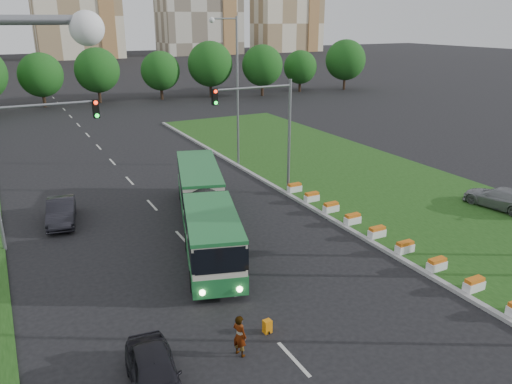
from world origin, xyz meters
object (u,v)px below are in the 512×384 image
traffic_mast_left (23,150)px  articulated_bus (201,208)px  car_left_near (154,374)px  shopping_trolley (267,326)px  traffic_mast_median (269,121)px  car_left_far (61,211)px  car_median (500,198)px  pedestrian (240,336)px

traffic_mast_left → articulated_bus: traffic_mast_left is taller
car_left_near → shopping_trolley: size_ratio=7.45×
traffic_mast_median → car_left_near: bearing=-129.9°
traffic_mast_left → car_left_near: 15.19m
traffic_mast_left → car_left_far: size_ratio=1.79×
car_left_far → shopping_trolley: car_left_far is taller
articulated_bus → car_median: size_ratio=3.37×
articulated_bus → pedestrian: size_ratio=9.46×
traffic_mast_median → shopping_trolley: 16.91m
car_median → pedestrian: pedestrian is taller
car_median → pedestrian: bearing=4.7°
car_median → car_left_far: bearing=-33.0°
articulated_bus → car_left_near: (-6.18, -11.37, -0.89)m
articulated_bus → car_left_far: (-6.94, 5.49, -0.85)m
pedestrian → traffic_mast_left: bearing=0.9°
car_left_far → pedestrian: pedestrian is taller
car_left_far → car_median: (25.53, -10.91, 0.09)m
car_median → traffic_mast_left: bearing=-26.8°
traffic_mast_median → articulated_bus: traffic_mast_median is taller
articulated_bus → car_median: 19.38m
car_left_near → pedestrian: size_ratio=2.46×
articulated_bus → pedestrian: bearing=-87.5°
car_median → car_left_near: bearing=3.7°
car_left_far → car_median: size_ratio=0.96×
traffic_mast_left → car_median: traffic_mast_left is taller
car_left_near → car_left_far: size_ratio=0.91×
traffic_mast_left → car_left_far: traffic_mast_left is taller
car_left_near → shopping_trolley: car_left_near is taller
traffic_mast_median → car_median: traffic_mast_median is taller
car_left_near → car_median: size_ratio=0.88×
car_left_near → articulated_bus: bearing=67.7°
car_left_near → pedestrian: (3.34, 0.41, 0.13)m
traffic_mast_left → shopping_trolley: bearing=-60.8°
car_left_far → shopping_trolley: 16.70m
car_median → pedestrian: size_ratio=2.81×
traffic_mast_median → car_left_far: bearing=173.2°
traffic_mast_median → pedestrian: 18.16m
shopping_trolley → car_left_near: bearing=-170.1°
traffic_mast_median → car_left_near: (-12.75, -15.26, -4.65)m
traffic_mast_left → articulated_bus: bearing=-18.6°
articulated_bus → pedestrian: 11.35m
articulated_bus → traffic_mast_left: bearing=178.5°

